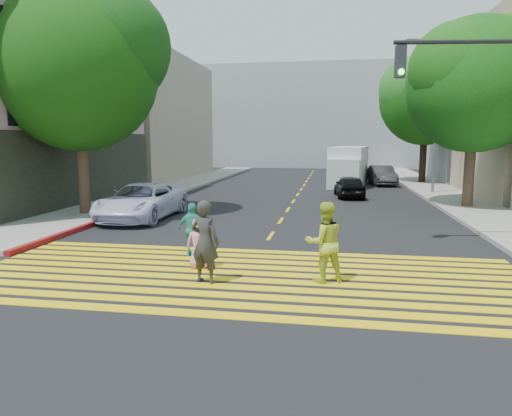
% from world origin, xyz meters
% --- Properties ---
extents(ground, '(120.00, 120.00, 0.00)m').
position_xyz_m(ground, '(0.00, 0.00, 0.00)').
color(ground, black).
extents(sidewalk_left, '(3.00, 40.00, 0.15)m').
position_xyz_m(sidewalk_left, '(-8.50, 22.00, 0.07)').
color(sidewalk_left, gray).
rests_on(sidewalk_left, ground).
extents(sidewalk_right, '(3.00, 60.00, 0.15)m').
position_xyz_m(sidewalk_right, '(8.50, 15.00, 0.07)').
color(sidewalk_right, gray).
rests_on(sidewalk_right, ground).
extents(curb_red, '(0.20, 8.00, 0.16)m').
position_xyz_m(curb_red, '(-6.90, 6.00, 0.08)').
color(curb_red, maroon).
rests_on(curb_red, ground).
extents(crosswalk, '(13.40, 5.30, 0.01)m').
position_xyz_m(crosswalk, '(0.00, 1.28, 0.01)').
color(crosswalk, yellow).
rests_on(crosswalk, ground).
extents(lane_line, '(0.12, 34.40, 0.01)m').
position_xyz_m(lane_line, '(0.00, 22.50, 0.01)').
color(lane_line, yellow).
rests_on(lane_line, ground).
extents(building_left_tan, '(12.00, 16.00, 10.00)m').
position_xyz_m(building_left_tan, '(-16.00, 28.00, 5.00)').
color(building_left_tan, tan).
rests_on(building_left_tan, ground).
extents(building_right_grey, '(10.00, 10.00, 10.00)m').
position_xyz_m(building_right_grey, '(15.00, 30.00, 5.00)').
color(building_right_grey, gray).
rests_on(building_right_grey, ground).
extents(backdrop_block, '(30.00, 8.00, 12.00)m').
position_xyz_m(backdrop_block, '(0.00, 48.00, 6.00)').
color(backdrop_block, gray).
rests_on(backdrop_block, ground).
extents(tree_left, '(7.60, 7.17, 9.49)m').
position_xyz_m(tree_left, '(-8.29, 8.78, 6.40)').
color(tree_left, '#462D1E').
rests_on(tree_left, ground).
extents(tree_right_near, '(7.89, 7.82, 8.92)m').
position_xyz_m(tree_right_near, '(8.41, 13.75, 6.03)').
color(tree_right_near, '#35211A').
rests_on(tree_right_near, ground).
extents(tree_right_far, '(8.23, 8.01, 9.68)m').
position_xyz_m(tree_right_far, '(8.68, 26.52, 6.54)').
color(tree_right_far, black).
rests_on(tree_right_far, ground).
extents(pedestrian_man, '(0.79, 0.63, 1.91)m').
position_xyz_m(pedestrian_man, '(-0.78, 0.68, 0.95)').
color(pedestrian_man, '#2F2F2F').
rests_on(pedestrian_man, ground).
extents(pedestrian_woman, '(1.09, 0.97, 1.85)m').
position_xyz_m(pedestrian_woman, '(1.88, 1.19, 0.93)').
color(pedestrian_woman, '#B3C934').
rests_on(pedestrian_woman, ground).
extents(pedestrian_child, '(0.71, 0.54, 1.30)m').
position_xyz_m(pedestrian_child, '(-1.26, 1.78, 0.65)').
color(pedestrian_child, pink).
rests_on(pedestrian_child, ground).
extents(pedestrian_extra, '(0.90, 0.43, 1.50)m').
position_xyz_m(pedestrian_extra, '(-1.79, 2.97, 0.75)').
color(pedestrian_extra, teal).
rests_on(pedestrian_extra, ground).
extents(white_sedan, '(2.47, 5.25, 1.45)m').
position_xyz_m(white_sedan, '(-5.72, 8.52, 0.73)').
color(white_sedan, silver).
rests_on(white_sedan, ground).
extents(dark_car_near, '(1.82, 3.83, 1.27)m').
position_xyz_m(dark_car_near, '(2.99, 17.25, 0.63)').
color(dark_car_near, black).
rests_on(dark_car_near, ground).
extents(silver_car, '(2.67, 5.21, 1.45)m').
position_xyz_m(silver_car, '(3.50, 31.90, 0.72)').
color(silver_car, '#9B9EA1').
rests_on(silver_car, ground).
extents(dark_car_parked, '(1.93, 4.38, 1.40)m').
position_xyz_m(dark_car_parked, '(5.55, 25.06, 0.70)').
color(dark_car_parked, '#232325').
rests_on(dark_car_parked, ground).
extents(white_van, '(3.03, 6.12, 2.76)m').
position_xyz_m(white_van, '(3.09, 23.79, 1.31)').
color(white_van, white).
rests_on(white_van, ground).
extents(traffic_signal, '(4.36, 0.84, 6.41)m').
position_xyz_m(traffic_signal, '(6.72, 5.34, 4.15)').
color(traffic_signal, black).
rests_on(traffic_signal, ground).
extents(street_lamp, '(2.05, 0.48, 9.08)m').
position_xyz_m(street_lamp, '(7.72, 19.24, 5.21)').
color(street_lamp, gray).
rests_on(street_lamp, ground).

